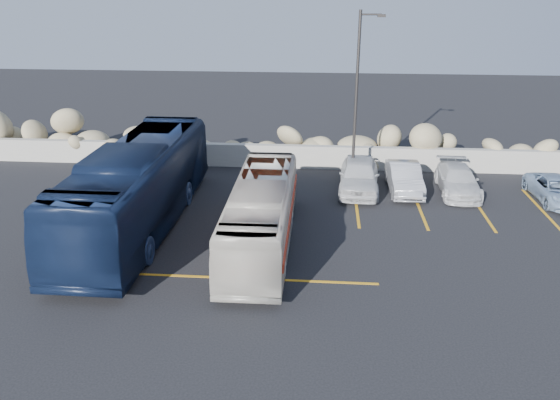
# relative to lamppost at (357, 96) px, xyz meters

# --- Properties ---
(ground) EXTENTS (90.00, 90.00, 0.00)m
(ground) POSITION_rel_lamppost_xyz_m (-2.56, -9.50, -4.30)
(ground) COLOR black
(ground) RESTS_ON ground
(seawall) EXTENTS (60.00, 0.40, 1.20)m
(seawall) POSITION_rel_lamppost_xyz_m (-2.56, 2.50, -3.70)
(seawall) COLOR gray
(seawall) RESTS_ON ground
(riprap_pile) EXTENTS (54.00, 2.80, 2.60)m
(riprap_pile) POSITION_rel_lamppost_xyz_m (-2.56, 3.70, -3.00)
(riprap_pile) COLOR tan
(riprap_pile) RESTS_ON ground
(parking_lines) EXTENTS (18.16, 9.36, 0.01)m
(parking_lines) POSITION_rel_lamppost_xyz_m (2.09, -3.93, -4.29)
(parking_lines) COLOR orange
(parking_lines) RESTS_ON ground
(lamppost) EXTENTS (1.14, 0.18, 8.00)m
(lamppost) POSITION_rel_lamppost_xyz_m (0.00, 0.00, 0.00)
(lamppost) COLOR #2E2B28
(lamppost) RESTS_ON ground
(vintage_bus) EXTENTS (2.15, 8.97, 2.50)m
(vintage_bus) POSITION_rel_lamppost_xyz_m (-3.65, -6.75, -3.05)
(vintage_bus) COLOR beige
(vintage_bus) RESTS_ON ground
(tour_coach) EXTENTS (2.92, 12.05, 3.35)m
(tour_coach) POSITION_rel_lamppost_xyz_m (-8.64, -5.39, -2.62)
(tour_coach) COLOR #101C37
(tour_coach) RESTS_ON ground
(car_a) EXTENTS (2.08, 4.57, 1.52)m
(car_a) POSITION_rel_lamppost_xyz_m (0.23, -0.71, -3.53)
(car_a) COLOR silver
(car_a) RESTS_ON ground
(car_b) EXTENTS (1.44, 3.98, 1.30)m
(car_b) POSITION_rel_lamppost_xyz_m (2.31, -0.62, -3.64)
(car_b) COLOR #B2B2B7
(car_b) RESTS_ON ground
(car_c) EXTENTS (1.81, 4.19, 1.20)m
(car_c) POSITION_rel_lamppost_xyz_m (4.75, -0.60, -3.70)
(car_c) COLOR silver
(car_c) RESTS_ON ground
(car_d) EXTENTS (1.93, 3.90, 1.06)m
(car_d) POSITION_rel_lamppost_xyz_m (8.87, -1.36, -3.76)
(car_d) COLOR #829BB8
(car_d) RESTS_ON ground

